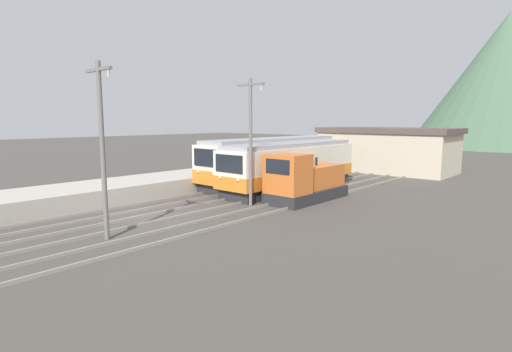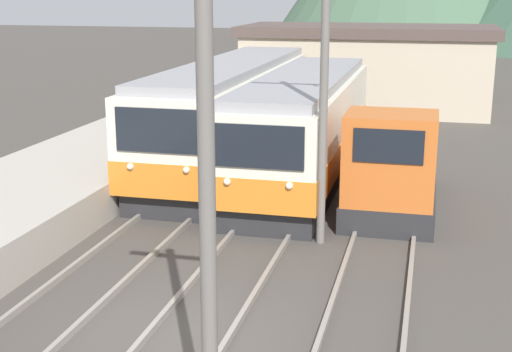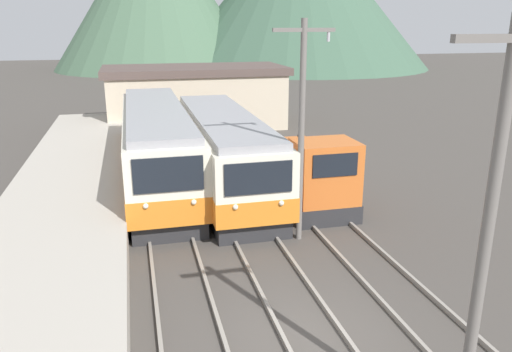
# 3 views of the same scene
# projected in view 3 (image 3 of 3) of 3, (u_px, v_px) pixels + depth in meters

# --- Properties ---
(ground_plane) EXTENTS (200.00, 200.00, 0.00)m
(ground_plane) POSITION_uv_depth(u_px,v_px,m) (305.00, 338.00, 11.77)
(ground_plane) COLOR #47423D
(track_center) EXTENTS (1.54, 60.00, 0.14)m
(track_center) POSITION_uv_depth(u_px,v_px,m) (313.00, 335.00, 11.79)
(track_center) COLOR gray
(track_center) RESTS_ON ground
(track_right) EXTENTS (1.54, 60.00, 0.14)m
(track_right) POSITION_uv_depth(u_px,v_px,m) (426.00, 317.00, 12.49)
(track_right) COLOR gray
(track_right) RESTS_ON ground
(commuter_train_left) EXTENTS (2.84, 14.08, 3.58)m
(commuter_train_left) POSITION_uv_depth(u_px,v_px,m) (157.00, 149.00, 22.54)
(commuter_train_left) COLOR #28282B
(commuter_train_left) RESTS_ON ground
(commuter_train_center) EXTENTS (2.84, 12.52, 3.38)m
(commuter_train_center) POSITION_uv_depth(u_px,v_px,m) (224.00, 155.00, 21.92)
(commuter_train_center) COLOR #28282B
(commuter_train_center) RESTS_ON ground
(shunting_locomotive) EXTENTS (2.40, 6.00, 3.00)m
(shunting_locomotive) POSITION_uv_depth(u_px,v_px,m) (308.00, 175.00, 20.26)
(shunting_locomotive) COLOR #28282B
(shunting_locomotive) RESTS_ON ground
(catenary_mast_near) EXTENTS (2.00, 0.20, 7.28)m
(catenary_mast_near) POSITION_uv_depth(u_px,v_px,m) (487.00, 234.00, 7.83)
(catenary_mast_near) COLOR slate
(catenary_mast_near) RESTS_ON ground
(catenary_mast_mid) EXTENTS (2.00, 0.20, 7.28)m
(catenary_mast_mid) POSITION_uv_depth(u_px,v_px,m) (302.00, 126.00, 16.08)
(catenary_mast_mid) COLOR slate
(catenary_mast_mid) RESTS_ON ground
(station_building) EXTENTS (12.60, 6.30, 4.22)m
(station_building) POSITION_uv_depth(u_px,v_px,m) (195.00, 96.00, 35.45)
(station_building) COLOR beige
(station_building) RESTS_ON ground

